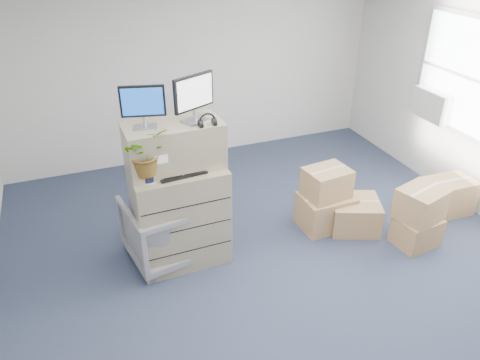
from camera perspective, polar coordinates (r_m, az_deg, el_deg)
name	(u,v)px	position (r m, az deg, el deg)	size (l,w,h in m)	color
ground	(289,285)	(5.22, 6.00, -12.64)	(7.00, 7.00, 0.00)	#252E43
wall_back	(193,71)	(7.46, -5.81, 13.05)	(6.00, 0.02, 2.80)	beige
ac_unit	(434,105)	(7.13, 22.53, 8.49)	(0.24, 0.60, 0.40)	white
filing_cabinet_lower	(181,216)	(5.26, -7.24, -4.34)	(1.00, 0.61, 1.16)	gray
filing_cabinet_upper	(174,146)	(4.90, -8.03, 4.12)	(1.00, 0.50, 0.50)	gray
monitor_left	(143,105)	(4.66, -11.76, 9.00)	(0.43, 0.22, 0.43)	#99999E
monitor_right	(194,96)	(4.73, -5.63, 10.18)	(0.46, 0.28, 0.48)	#99999E
headphones	(207,121)	(4.69, -4.01, 7.16)	(0.18, 0.18, 0.02)	black
keyboard	(182,173)	(4.86, -7.11, 0.83)	(0.50, 0.21, 0.03)	black
mouse	(207,168)	(4.93, -4.07, 1.51)	(0.10, 0.06, 0.03)	silver
water_bottle	(186,153)	(4.99, -6.66, 3.28)	(0.08, 0.08, 0.27)	#989BA0
phone_dock	(176,165)	(4.96, -7.84, 1.81)	(0.06, 0.05, 0.14)	silver
external_drive	(205,156)	(5.14, -4.24, 2.94)	(0.22, 0.17, 0.07)	black
tissue_box	(204,152)	(5.04, -4.47, 3.38)	(0.25, 0.12, 0.09)	#3F91D7
potted_plant	(146,157)	(4.67, -11.42, 2.75)	(0.55, 0.59, 0.47)	#A0BC97
office_chair	(165,226)	(5.40, -9.18, -5.58)	(0.82, 0.77, 0.85)	slate
cardboard_boxes	(380,206)	(6.15, 16.68, -3.06)	(2.34, 1.24, 0.81)	#A1754D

